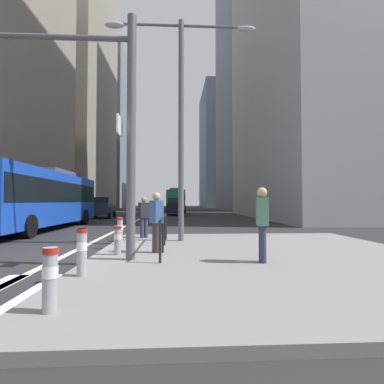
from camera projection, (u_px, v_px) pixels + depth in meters
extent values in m
plane|color=#28282B|center=(143.00, 218.00, 28.64)|extent=(160.00, 160.00, 0.00)
cube|color=gray|center=(264.00, 257.00, 7.98)|extent=(9.00, 10.00, 0.15)
cube|color=silver|center=(27.00, 299.00, 4.73)|extent=(0.45, 3.20, 0.01)
cube|color=silver|center=(85.00, 298.00, 4.78)|extent=(0.45, 3.20, 0.01)
cube|color=silver|center=(141.00, 297.00, 4.83)|extent=(0.45, 3.20, 0.01)
cube|color=beige|center=(151.00, 213.00, 38.62)|extent=(0.20, 80.00, 0.01)
cube|color=gray|center=(70.00, 91.00, 53.94)|extent=(12.70, 21.82, 42.91)
cube|color=slate|center=(104.00, 131.00, 80.21)|extent=(11.98, 19.90, 40.66)
cube|color=slate|center=(249.00, 65.00, 56.37)|extent=(10.05, 20.76, 54.56)
cube|color=slate|center=(226.00, 149.00, 81.72)|extent=(13.29, 20.87, 31.55)
cube|color=blue|center=(41.00, 198.00, 16.31)|extent=(2.52, 11.81, 2.75)
cube|color=black|center=(41.00, 192.00, 16.32)|extent=(2.56, 11.57, 1.10)
cube|color=#4C4C51|center=(55.00, 173.00, 18.12)|extent=(1.76, 4.25, 0.30)
cylinder|color=black|center=(29.00, 226.00, 12.56)|extent=(0.30, 1.00, 1.00)
cylinder|color=black|center=(84.00, 217.00, 20.10)|extent=(0.30, 1.00, 1.00)
cylinder|color=black|center=(48.00, 217.00, 19.98)|extent=(0.30, 1.00, 1.00)
cube|color=#198456|center=(176.00, 200.00, 44.44)|extent=(2.73, 10.79, 2.75)
cube|color=black|center=(176.00, 198.00, 44.45)|extent=(2.77, 10.58, 1.10)
cube|color=#4C4C51|center=(176.00, 190.00, 42.88)|extent=(1.83, 3.90, 0.30)
cylinder|color=black|center=(169.00, 208.00, 47.79)|extent=(0.32, 1.01, 1.00)
cylinder|color=black|center=(184.00, 208.00, 47.87)|extent=(0.32, 1.01, 1.00)
cylinder|color=black|center=(167.00, 209.00, 40.93)|extent=(0.32, 1.01, 1.00)
cylinder|color=black|center=(185.00, 209.00, 41.01)|extent=(0.32, 1.01, 1.00)
cube|color=#198456|center=(176.00, 201.00, 67.45)|extent=(2.55, 10.93, 2.75)
cube|color=black|center=(176.00, 199.00, 67.46)|extent=(2.59, 10.72, 1.10)
cube|color=#4C4C51|center=(176.00, 194.00, 65.86)|extent=(1.77, 3.94, 0.30)
cylinder|color=black|center=(170.00, 206.00, 70.82)|extent=(0.30, 1.00, 1.00)
cylinder|color=black|center=(181.00, 206.00, 70.97)|extent=(0.30, 1.00, 1.00)
cylinder|color=black|center=(170.00, 206.00, 63.85)|extent=(0.30, 1.00, 1.00)
cylinder|color=black|center=(181.00, 206.00, 63.99)|extent=(0.30, 1.00, 1.00)
cube|color=#232838|center=(102.00, 209.00, 27.92)|extent=(1.95, 4.23, 1.10)
cube|color=black|center=(102.00, 200.00, 28.09)|extent=(1.58, 2.30, 0.52)
cylinder|color=black|center=(109.00, 215.00, 26.58)|extent=(0.25, 0.65, 0.64)
cylinder|color=black|center=(88.00, 215.00, 26.41)|extent=(0.25, 0.65, 0.64)
cylinder|color=black|center=(114.00, 214.00, 29.39)|extent=(0.25, 0.65, 0.64)
cylinder|color=black|center=(95.00, 214.00, 29.22)|extent=(0.25, 0.65, 0.64)
cube|color=black|center=(175.00, 207.00, 33.91)|extent=(1.83, 4.42, 1.10)
cube|color=black|center=(175.00, 200.00, 33.79)|extent=(1.52, 2.39, 0.52)
cylinder|color=black|center=(167.00, 212.00, 35.35)|extent=(0.23, 0.64, 0.64)
cylinder|color=black|center=(183.00, 212.00, 35.43)|extent=(0.23, 0.64, 0.64)
cylinder|color=black|center=(166.00, 213.00, 32.36)|extent=(0.23, 0.64, 0.64)
cylinder|color=black|center=(183.00, 213.00, 32.44)|extent=(0.23, 0.64, 0.64)
cylinder|color=#515156|center=(131.00, 136.00, 7.29)|extent=(0.22, 0.22, 6.00)
cylinder|color=#515156|center=(1.00, 35.00, 7.20)|extent=(6.25, 0.14, 0.14)
cube|color=white|center=(120.00, 126.00, 7.11)|extent=(0.04, 0.60, 0.44)
cylinder|color=#56565B|center=(181.00, 129.00, 10.76)|extent=(0.20, 0.20, 8.00)
cylinder|color=#56565B|center=(148.00, 25.00, 10.82)|extent=(2.40, 0.10, 0.10)
ellipsoid|color=#B2B2B7|center=(115.00, 25.00, 10.75)|extent=(0.70, 0.32, 0.20)
cylinder|color=#56565B|center=(214.00, 27.00, 10.95)|extent=(2.40, 0.10, 0.10)
ellipsoid|color=#B2B2B7|center=(246.00, 29.00, 11.01)|extent=(0.70, 0.32, 0.20)
cylinder|color=#99999E|center=(50.00, 280.00, 3.79)|extent=(0.18, 0.18, 0.82)
cylinder|color=white|center=(50.00, 272.00, 3.79)|extent=(0.19, 0.19, 0.15)
cylinder|color=#B21E19|center=(51.00, 251.00, 3.80)|extent=(0.20, 0.20, 0.08)
cylinder|color=#99999E|center=(82.00, 252.00, 5.63)|extent=(0.18, 0.18, 0.89)
cylinder|color=white|center=(82.00, 246.00, 5.64)|extent=(0.19, 0.19, 0.16)
cylinder|color=#B21E19|center=(82.00, 231.00, 5.65)|extent=(0.20, 0.20, 0.08)
cylinder|color=#99999E|center=(118.00, 240.00, 7.87)|extent=(0.18, 0.18, 0.76)
cylinder|color=white|center=(118.00, 237.00, 7.87)|extent=(0.19, 0.19, 0.14)
cylinder|color=#B21E19|center=(118.00, 227.00, 7.88)|extent=(0.20, 0.20, 0.08)
cylinder|color=#99999E|center=(120.00, 231.00, 9.81)|extent=(0.18, 0.18, 0.88)
cylinder|color=white|center=(120.00, 228.00, 9.81)|extent=(0.19, 0.19, 0.16)
cylinder|color=#B21E19|center=(120.00, 219.00, 9.82)|extent=(0.20, 0.20, 0.08)
cylinder|color=black|center=(160.00, 242.00, 6.80)|extent=(0.06, 0.06, 0.95)
cylinder|color=black|center=(163.00, 235.00, 8.18)|extent=(0.06, 0.06, 0.95)
cylinder|color=black|center=(165.00, 230.00, 9.57)|extent=(0.06, 0.06, 0.95)
cylinder|color=black|center=(166.00, 227.00, 10.95)|extent=(0.06, 0.06, 0.95)
cylinder|color=black|center=(164.00, 217.00, 8.89)|extent=(0.06, 4.16, 0.06)
cylinder|color=#2D334C|center=(142.00, 228.00, 11.47)|extent=(0.15, 0.15, 0.77)
cylinder|color=#2D334C|center=(146.00, 228.00, 11.55)|extent=(0.15, 0.15, 0.77)
cube|color=#232328|center=(144.00, 210.00, 11.53)|extent=(0.45, 0.40, 0.59)
sphere|color=#9E7556|center=(144.00, 200.00, 11.54)|extent=(0.21, 0.21, 0.21)
cylinder|color=#2D334C|center=(263.00, 244.00, 6.81)|extent=(0.15, 0.15, 0.84)
cylinder|color=#2D334C|center=(262.00, 243.00, 6.97)|extent=(0.15, 0.15, 0.84)
cube|color=#4C7F66|center=(262.00, 211.00, 6.91)|extent=(0.29, 0.41, 0.65)
sphere|color=tan|center=(262.00, 192.00, 6.93)|extent=(0.23, 0.23, 0.23)
cylinder|color=#423D38|center=(155.00, 237.00, 8.27)|extent=(0.15, 0.15, 0.81)
cylinder|color=#423D38|center=(158.00, 238.00, 8.14)|extent=(0.15, 0.15, 0.81)
cube|color=#38568E|center=(156.00, 212.00, 8.23)|extent=(0.40, 0.45, 0.62)
sphere|color=tan|center=(156.00, 196.00, 8.24)|extent=(0.22, 0.22, 0.22)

